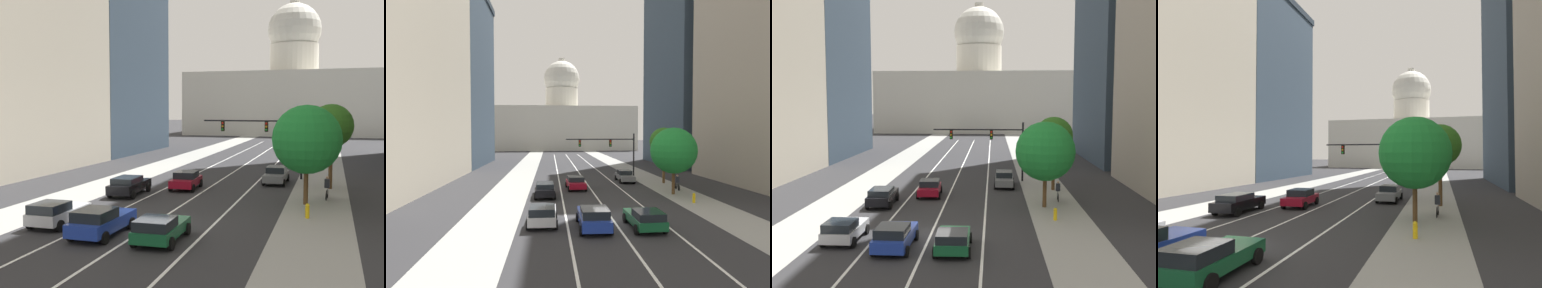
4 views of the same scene
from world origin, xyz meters
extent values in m
plane|color=#2B2B2D|center=(0.00, 40.00, 0.00)|extent=(400.00, 400.00, 0.00)
cube|color=gray|center=(-8.94, 35.00, 0.01)|extent=(4.30, 130.00, 0.01)
cube|color=gray|center=(8.94, 35.00, 0.01)|extent=(4.30, 130.00, 0.01)
cube|color=white|center=(-3.39, 25.00, 0.01)|extent=(0.16, 90.00, 0.01)
cube|color=white|center=(0.00, 25.00, 0.01)|extent=(0.16, 90.00, 0.01)
cube|color=white|center=(3.39, 25.00, 0.01)|extent=(0.16, 90.00, 0.01)
cube|color=#334251|center=(-24.98, 41.52, 16.47)|extent=(15.33, 22.27, 32.94)
cube|color=beige|center=(0.00, 101.26, 7.83)|extent=(52.32, 27.05, 15.66)
cylinder|color=beige|center=(0.00, 101.26, 19.38)|extent=(12.36, 12.36, 7.45)
sphere|color=beige|center=(0.00, 101.26, 26.84)|extent=(13.59, 13.59, 13.59)
cylinder|color=beige|center=(0.00, 101.26, 32.96)|extent=(2.45, 2.45, 3.40)
cube|color=black|center=(-5.09, 8.71, 0.66)|extent=(1.97, 4.83, 0.67)
cube|color=black|center=(-5.07, 8.20, 1.22)|extent=(1.76, 2.55, 0.46)
cylinder|color=black|center=(-6.05, 10.31, 0.32)|extent=(0.24, 0.65, 0.64)
cylinder|color=black|center=(-4.22, 10.36, 0.32)|extent=(0.24, 0.65, 0.64)
cylinder|color=black|center=(-5.96, 7.06, 0.32)|extent=(0.24, 0.65, 0.64)
cylinder|color=black|center=(-4.13, 7.11, 0.32)|extent=(0.24, 0.65, 0.64)
cube|color=#14512D|center=(1.70, -2.58, 0.60)|extent=(1.95, 4.20, 0.55)
cube|color=black|center=(1.72, -3.55, 1.12)|extent=(1.76, 2.01, 0.49)
cylinder|color=black|center=(0.73, -1.19, 0.32)|extent=(0.23, 0.64, 0.64)
cylinder|color=black|center=(2.60, -1.15, 0.32)|extent=(0.23, 0.64, 0.64)
cylinder|color=black|center=(0.80, -4.01, 0.32)|extent=(0.23, 0.64, 0.64)
cylinder|color=black|center=(2.66, -3.97, 0.32)|extent=(0.23, 0.64, 0.64)
cube|color=maroon|center=(-1.70, 12.43, 0.62)|extent=(2.05, 4.22, 0.60)
cube|color=black|center=(-1.70, 12.44, 1.19)|extent=(1.80, 2.15, 0.54)
cylinder|color=black|center=(-2.69, 13.79, 0.32)|extent=(0.25, 0.65, 0.64)
cylinder|color=black|center=(-0.84, 13.88, 0.32)|extent=(0.25, 0.65, 0.64)
cylinder|color=black|center=(-2.55, 10.98, 0.32)|extent=(0.25, 0.65, 0.64)
cylinder|color=black|center=(-0.70, 11.07, 0.32)|extent=(0.25, 0.65, 0.64)
cube|color=slate|center=(5.09, 17.53, 0.63)|extent=(1.84, 4.81, 0.63)
cube|color=black|center=(5.09, 17.73, 1.22)|extent=(1.64, 2.27, 0.54)
cylinder|color=black|center=(4.26, 19.18, 0.32)|extent=(0.23, 0.64, 0.64)
cylinder|color=black|center=(5.99, 19.14, 0.32)|extent=(0.23, 0.64, 0.64)
cylinder|color=black|center=(4.19, 15.93, 0.32)|extent=(0.23, 0.64, 0.64)
cylinder|color=black|center=(5.92, 15.89, 0.32)|extent=(0.23, 0.64, 0.64)
cube|color=#B2B5BA|center=(-5.09, -1.09, 0.63)|extent=(1.88, 4.11, 0.61)
cube|color=black|center=(-5.10, -2.04, 1.19)|extent=(1.71, 1.97, 0.51)
cylinder|color=black|center=(-6.00, 0.31, 0.32)|extent=(0.23, 0.64, 0.64)
cylinder|color=black|center=(-4.16, 0.29, 0.32)|extent=(0.23, 0.64, 0.64)
cylinder|color=black|center=(-6.02, -2.47, 0.32)|extent=(0.23, 0.64, 0.64)
cylinder|color=black|center=(-4.18, -2.49, 0.32)|extent=(0.23, 0.64, 0.64)
cube|color=#1E389E|center=(-1.70, -2.37, 0.65)|extent=(1.94, 4.60, 0.67)
cube|color=black|center=(-1.71, -3.18, 1.26)|extent=(1.76, 2.10, 0.54)
cylinder|color=black|center=(-2.61, -0.80, 0.32)|extent=(0.23, 0.64, 0.64)
cylinder|color=black|center=(-0.74, -0.83, 0.32)|extent=(0.23, 0.64, 0.64)
cylinder|color=black|center=(-2.66, -3.91, 0.32)|extent=(0.23, 0.64, 0.64)
cylinder|color=black|center=(-0.78, -3.94, 0.32)|extent=(0.23, 0.64, 0.64)
cylinder|color=black|center=(7.09, 20.68, 3.12)|extent=(0.20, 0.20, 6.24)
cylinder|color=black|center=(2.36, 20.68, 5.45)|extent=(9.46, 0.14, 0.14)
cube|color=black|center=(3.77, 20.68, 4.90)|extent=(0.32, 0.28, 0.96)
sphere|color=red|center=(3.77, 20.53, 5.20)|extent=(0.20, 0.20, 0.20)
sphere|color=orange|center=(3.77, 20.53, 4.90)|extent=(0.20, 0.20, 0.20)
sphere|color=green|center=(3.77, 20.53, 4.60)|extent=(0.20, 0.20, 0.20)
cube|color=black|center=(-0.48, 20.68, 4.90)|extent=(0.32, 0.28, 0.96)
sphere|color=red|center=(-0.48, 20.53, 5.20)|extent=(0.20, 0.20, 0.20)
sphere|color=orange|center=(-0.48, 20.53, 4.90)|extent=(0.20, 0.20, 0.20)
sphere|color=green|center=(-0.48, 20.53, 4.60)|extent=(0.20, 0.20, 0.20)
cylinder|color=yellow|center=(8.44, 4.52, 0.35)|extent=(0.26, 0.26, 0.70)
sphere|color=yellow|center=(8.44, 4.52, 0.78)|extent=(0.26, 0.26, 0.26)
cylinder|color=yellow|center=(8.44, 4.36, 0.39)|extent=(0.10, 0.12, 0.10)
cylinder|color=black|center=(9.47, 10.54, 0.33)|extent=(0.10, 0.66, 0.66)
cylinder|color=black|center=(9.55, 11.57, 0.33)|extent=(0.10, 0.66, 0.66)
cube|color=black|center=(9.51, 11.06, 0.55)|extent=(0.14, 1.00, 0.36)
cube|color=#262833|center=(9.51, 11.01, 1.18)|extent=(0.38, 0.31, 0.64)
sphere|color=tan|center=(9.51, 11.08, 1.61)|extent=(0.22, 0.22, 0.22)
cylinder|color=#51381E|center=(8.12, 8.67, 1.43)|extent=(0.32, 0.32, 2.86)
sphere|color=#1D7D30|center=(8.12, 8.67, 4.53)|extent=(4.75, 4.75, 4.75)
cylinder|color=#51381E|center=(9.71, 15.94, 1.98)|extent=(0.32, 0.32, 3.97)
sphere|color=#2C631C|center=(9.71, 15.94, 5.22)|extent=(3.59, 3.59, 3.59)
camera|label=1|loc=(9.75, -24.41, 6.62)|focal=44.16mm
camera|label=2|loc=(-4.56, -23.65, 6.39)|focal=30.34mm
camera|label=3|loc=(3.94, -28.81, 8.67)|focal=43.90mm
camera|label=4|loc=(9.75, -12.68, 4.42)|focal=30.00mm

